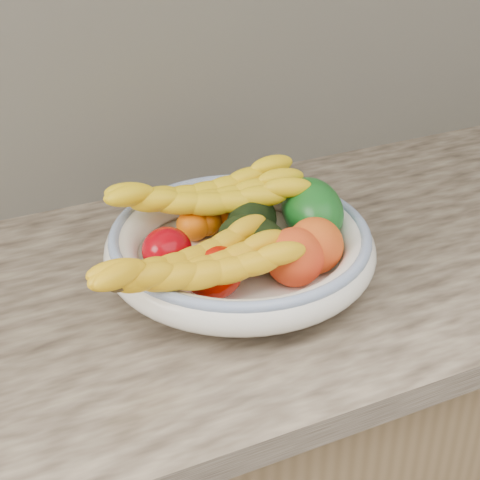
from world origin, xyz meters
name	(u,v)px	position (x,y,z in m)	size (l,w,h in m)	color
kitchen_counter	(234,470)	(0.00, 1.69, 0.46)	(2.44, 0.66, 1.40)	brown
fruit_bowl	(240,247)	(0.00, 1.66, 0.95)	(0.39, 0.39, 0.08)	white
clementine_back_left	(194,225)	(-0.04, 1.74, 0.95)	(0.05, 0.05, 0.05)	orange
clementine_back_right	(230,212)	(0.03, 1.75, 0.95)	(0.06, 0.06, 0.05)	#EF5D05
clementine_back_mid	(206,221)	(-0.02, 1.74, 0.95)	(0.05, 0.05, 0.05)	#DB6204
clementine_extra	(228,213)	(0.02, 1.75, 0.95)	(0.05, 0.05, 0.05)	#F26005
tomato_left	(167,250)	(-0.11, 1.68, 0.96)	(0.07, 0.07, 0.06)	#A7010A
tomato_near_left	(213,272)	(-0.07, 1.60, 0.96)	(0.08, 0.08, 0.07)	#C30D00
avocado_center	(253,241)	(0.01, 1.64, 0.96)	(0.07, 0.11, 0.07)	black
avocado_right	(252,221)	(0.04, 1.70, 0.96)	(0.07, 0.10, 0.07)	black
green_mango	(312,210)	(0.12, 1.67, 0.98)	(0.08, 0.13, 0.09)	#0F5316
peach_front	(295,257)	(0.04, 1.58, 0.97)	(0.08, 0.08, 0.08)	orange
peach_right	(315,246)	(0.08, 1.59, 0.97)	(0.08, 0.08, 0.08)	orange
banana_bunch_back	(207,201)	(-0.02, 1.74, 0.99)	(0.32, 0.12, 0.09)	yellow
banana_bunch_front	(195,271)	(-0.10, 1.58, 0.98)	(0.30, 0.12, 0.08)	yellow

